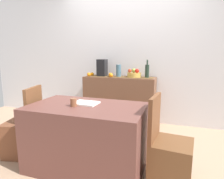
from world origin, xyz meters
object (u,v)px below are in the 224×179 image
at_px(coffee_maker, 102,68).
at_px(open_book, 86,103).
at_px(sideboard_console, 119,100).
at_px(fruit_bowl, 134,75).
at_px(wine_bottle, 147,71).
at_px(coffee_cup, 74,102).
at_px(chair_near_window, 24,135).
at_px(dining_table, 87,137).
at_px(ceramic_vase, 119,71).
at_px(chair_by_corner, 169,159).

xyz_separation_m(coffee_maker, open_book, (0.36, -1.45, -0.30)).
xyz_separation_m(sideboard_console, fruit_bowl, (0.27, 0.00, 0.49)).
distance_m(wine_bottle, coffee_cup, 1.70).
distance_m(fruit_bowl, chair_near_window, 2.00).
xyz_separation_m(fruit_bowl, coffee_maker, (-0.61, 0.00, 0.11)).
xyz_separation_m(dining_table, open_book, (-0.04, 0.06, 0.38)).
relative_size(wine_bottle, ceramic_vase, 1.42).
bearing_deg(chair_by_corner, wine_bottle, 107.10).
distance_m(sideboard_console, chair_by_corner, 1.81).
relative_size(sideboard_console, coffee_maker, 4.14).
bearing_deg(dining_table, coffee_maker, 104.78).
height_order(coffee_cup, chair_near_window, chair_near_window).
bearing_deg(chair_near_window, wine_bottle, 48.29).
relative_size(dining_table, coffee_cup, 14.77).
height_order(fruit_bowl, chair_near_window, fruit_bowl).
height_order(sideboard_console, open_book, sideboard_console).
bearing_deg(wine_bottle, coffee_maker, 180.00).
bearing_deg(dining_table, wine_bottle, 73.79).
height_order(ceramic_vase, coffee_cup, ceramic_vase).
relative_size(coffee_maker, coffee_cup, 3.62).
relative_size(sideboard_console, dining_table, 1.02).
bearing_deg(wine_bottle, open_book, -108.27).
relative_size(open_book, coffee_cup, 3.22).
xyz_separation_m(wine_bottle, ceramic_vase, (-0.52, 0.00, -0.01)).
bearing_deg(chair_by_corner, coffee_cup, -176.01).
bearing_deg(open_book, coffee_maker, 106.41).
bearing_deg(sideboard_console, fruit_bowl, 0.00).
distance_m(fruit_bowl, ceramic_vase, 0.30).
relative_size(sideboard_console, open_book, 4.67).
relative_size(coffee_maker, chair_by_corner, 0.35).
bearing_deg(coffee_maker, dining_table, -75.22).
distance_m(wine_bottle, coffee_maker, 0.84).
bearing_deg(open_book, chair_near_window, -173.62).
distance_m(dining_table, chair_near_window, 0.91).
bearing_deg(chair_by_corner, coffee_maker, 130.79).
relative_size(fruit_bowl, chair_by_corner, 0.27).
bearing_deg(chair_by_corner, dining_table, -179.89).
distance_m(coffee_maker, dining_table, 1.71).
relative_size(ceramic_vase, chair_near_window, 0.25).
bearing_deg(open_book, ceramic_vase, 94.00).
xyz_separation_m(ceramic_vase, chair_near_window, (-0.83, -1.51, -0.74)).
height_order(open_book, coffee_cup, coffee_cup).
bearing_deg(chair_near_window, dining_table, -0.24).
bearing_deg(coffee_cup, fruit_bowl, 78.24).
bearing_deg(sideboard_console, open_book, -89.21).
relative_size(sideboard_console, fruit_bowl, 5.39).
bearing_deg(sideboard_console, wine_bottle, -0.00).
xyz_separation_m(ceramic_vase, dining_table, (0.08, -1.52, -0.63)).
height_order(dining_table, chair_by_corner, chair_by_corner).
height_order(sideboard_console, ceramic_vase, ceramic_vase).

